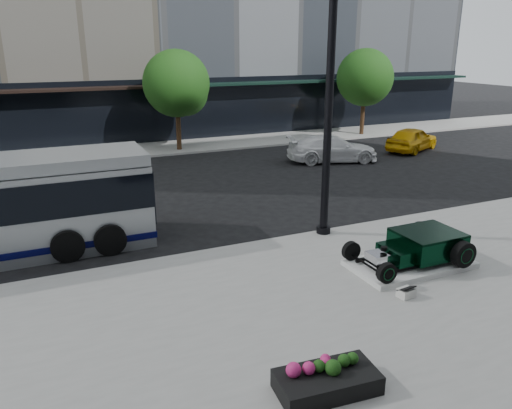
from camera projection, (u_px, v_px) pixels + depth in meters
name	position (u px, v px, depth m)	size (l,w,h in m)	color
ground	(253.00, 221.00, 17.86)	(120.00, 120.00, 0.00)	black
sidewalk_near	(496.00, 403.00, 8.73)	(70.00, 17.00, 0.12)	gray
sidewalk_far	(159.00, 149.00, 29.99)	(70.00, 4.00, 0.12)	gray
street_trees	(179.00, 86.00, 28.50)	(29.80, 3.80, 5.70)	black
display_plinth	(410.00, 264.00, 13.95)	(3.40, 1.80, 0.15)	silver
hot_rod	(421.00, 245.00, 13.93)	(3.22, 2.00, 0.81)	black
info_plaque	(406.00, 292.00, 12.24)	(0.43, 0.35, 0.31)	silver
lamppost	(328.00, 115.00, 15.28)	(0.46, 0.46, 8.35)	black
flower_planter	(327.00, 380.00, 8.90)	(1.90, 1.07, 0.59)	black
white_sedan	(332.00, 149.00, 26.76)	(1.97, 4.84, 1.40)	white
yellow_taxi	(412.00, 139.00, 29.46)	(1.68, 4.16, 1.42)	#D69D08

